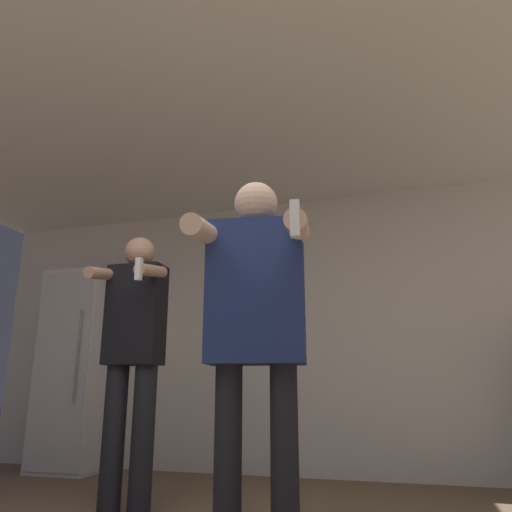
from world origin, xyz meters
TOP-DOWN VIEW (x-y plane):
  - wall_back at (0.00, 3.33)m, footprint 7.00×0.06m
  - ceiling_slab at (0.00, 1.65)m, footprint 7.00×3.82m
  - refrigerator at (-2.30, 2.98)m, footprint 0.62×0.66m
  - person_woman_foreground at (0.21, 0.74)m, footprint 0.54×0.55m
  - person_man_side at (-0.92, 1.64)m, footprint 0.45×0.46m

SIDE VIEW (x-z plane):
  - refrigerator at x=-2.30m, z-range 0.00..1.89m
  - person_man_side at x=-0.92m, z-range 0.10..1.86m
  - person_woman_foreground at x=0.21m, z-range 0.19..1.83m
  - wall_back at x=0.00m, z-range 0.00..2.55m
  - ceiling_slab at x=0.00m, z-range 2.55..2.60m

